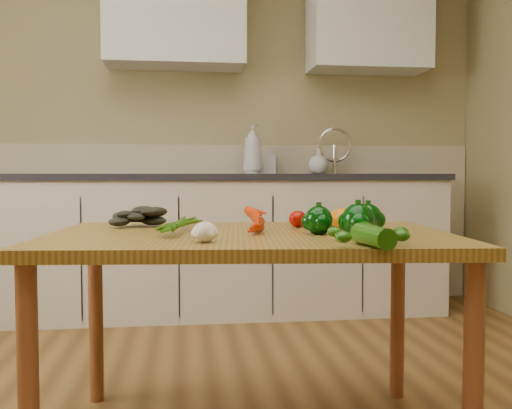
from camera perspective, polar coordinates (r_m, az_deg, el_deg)
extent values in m
cube|color=tan|center=(4.01, -6.54, 8.79)|extent=(4.00, 0.02, 2.60)
cube|color=beige|center=(3.98, -6.47, -1.98)|extent=(3.98, 0.03, 1.10)
cube|color=beige|center=(3.70, -3.31, -4.20)|extent=(2.80, 0.60, 0.86)
cube|color=#2B2A2F|center=(3.68, -3.33, 2.78)|extent=(2.84, 0.64, 0.04)
cube|color=#99999E|center=(3.81, 8.53, 2.16)|extent=(0.55, 0.42, 0.10)
cylinder|color=silver|center=(3.98, 7.85, 4.78)|extent=(0.02, 0.02, 0.24)
cube|color=silver|center=(3.94, -8.10, 18.51)|extent=(0.90, 0.35, 0.70)
cube|color=silver|center=(4.13, 11.18, 17.75)|extent=(0.80, 0.35, 0.70)
cube|color=olive|center=(1.88, -0.57, -3.41)|extent=(1.38, 0.96, 0.04)
cylinder|color=brown|center=(1.70, -21.82, -16.53)|extent=(0.06, 0.06, 0.67)
cylinder|color=brown|center=(1.73, 20.91, -16.12)|extent=(0.06, 0.06, 0.67)
cylinder|color=brown|center=(2.37, -15.72, -10.82)|extent=(0.06, 0.06, 0.67)
cylinder|color=brown|center=(2.39, 13.96, -10.65)|extent=(0.06, 0.06, 0.67)
imported|color=silver|center=(3.79, -0.34, 5.59)|extent=(0.18, 0.18, 0.33)
imported|color=silver|center=(3.89, 1.44, 4.40)|extent=(0.10, 0.10, 0.18)
imported|color=silver|center=(3.94, 6.27, 4.33)|extent=(0.18, 0.18, 0.17)
ellipsoid|color=white|center=(1.62, -5.14, -2.76)|extent=(0.07, 0.07, 0.06)
sphere|color=#023104|center=(1.84, 6.29, -1.58)|extent=(0.09, 0.09, 0.09)
sphere|color=#023104|center=(1.91, 11.13, -1.39)|extent=(0.09, 0.09, 0.09)
sphere|color=#023104|center=(1.78, 10.15, -1.59)|extent=(0.10, 0.10, 0.10)
ellipsoid|color=#990A02|center=(2.08, 4.20, -1.45)|extent=(0.07, 0.07, 0.06)
ellipsoid|color=#D76405|center=(2.08, 8.17, -1.42)|extent=(0.07, 0.07, 0.06)
ellipsoid|color=#D76405|center=(2.03, 8.71, -1.39)|extent=(0.08, 0.08, 0.07)
cylinder|color=#154907|center=(1.67, 11.11, -2.71)|extent=(0.08, 0.20, 0.05)
cylinder|color=#154907|center=(1.54, 11.60, -3.12)|extent=(0.08, 0.17, 0.06)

